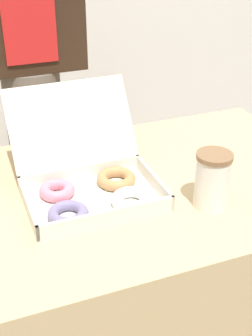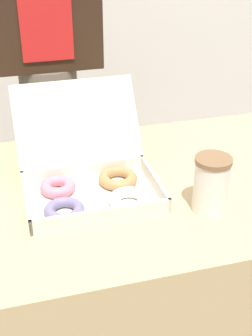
{
  "view_description": "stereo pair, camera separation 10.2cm",
  "coord_description": "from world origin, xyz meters",
  "views": [
    {
      "loc": [
        -0.4,
        -1.0,
        1.38
      ],
      "look_at": [
        -0.03,
        -0.04,
        0.79
      ],
      "focal_mm": 50.0,
      "sensor_mm": 36.0,
      "label": 1
    },
    {
      "loc": [
        -0.3,
        -1.03,
        1.38
      ],
      "look_at": [
        -0.03,
        -0.04,
        0.79
      ],
      "focal_mm": 50.0,
      "sensor_mm": 36.0,
      "label": 2
    }
  ],
  "objects": [
    {
      "name": "person_customer",
      "position": [
        -0.14,
        0.61,
        0.91
      ],
      "size": [
        0.38,
        0.21,
        1.65
      ],
      "color": "#665B51",
      "rests_on": "ground_plane"
    },
    {
      "name": "table",
      "position": [
        0.0,
        0.0,
        0.36
      ],
      "size": [
        1.17,
        0.72,
        0.71
      ],
      "color": "tan",
      "rests_on": "ground_plane"
    },
    {
      "name": "donut_box",
      "position": [
        -0.11,
        -0.01,
        0.76
      ],
      "size": [
        0.34,
        0.38,
        0.24
      ],
      "color": "silver",
      "rests_on": "table"
    },
    {
      "name": "coffee_cup",
      "position": [
        0.15,
        -0.16,
        0.79
      ],
      "size": [
        0.09,
        0.09,
        0.15
      ],
      "color": "silver",
      "rests_on": "table"
    }
  ]
}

